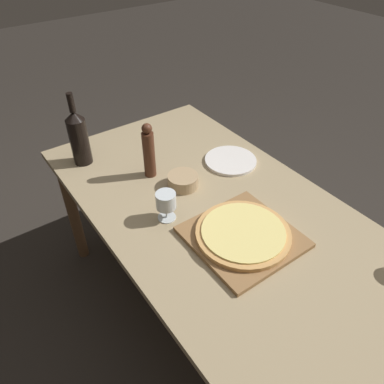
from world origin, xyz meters
The scene contains 9 objects.
ground_plane centered at (0.00, 0.00, 0.00)m, with size 12.00×12.00×0.00m, color #2D2823.
dining_table centered at (0.00, 0.00, 0.65)m, with size 0.90×1.68×0.73m.
cutting_board centered at (-0.03, -0.18, 0.74)m, with size 0.37×0.37×0.02m.
pizza centered at (-0.03, -0.18, 0.76)m, with size 0.35×0.35×0.02m.
wine_bottle centered at (-0.31, 0.64, 0.86)m, with size 0.09×0.09×0.35m.
pepper_mill centered at (-0.10, 0.36, 0.85)m, with size 0.05×0.05×0.26m.
wine_glass centered at (-0.20, 0.08, 0.81)m, with size 0.08×0.08×0.12m.
small_bowl centered at (-0.03, 0.21, 0.76)m, with size 0.13×0.13×0.06m.
dinner_plate centered at (0.26, 0.23, 0.74)m, with size 0.24×0.24×0.01m.
Camera 1 is at (-0.74, -0.86, 1.74)m, focal length 35.00 mm.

